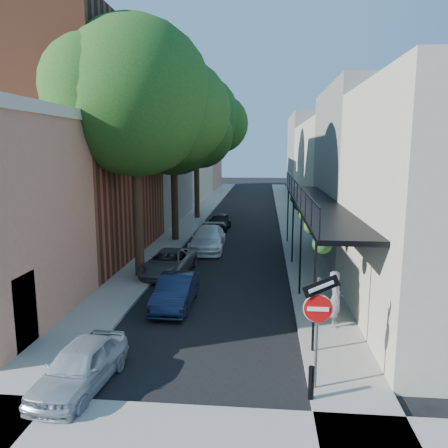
% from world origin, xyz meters
% --- Properties ---
extents(ground, '(160.00, 160.00, 0.00)m').
position_xyz_m(ground, '(0.00, 0.00, 0.00)').
color(ground, black).
rests_on(ground, ground).
extents(road_surface, '(6.00, 64.00, 0.01)m').
position_xyz_m(road_surface, '(0.00, 30.00, 0.01)').
color(road_surface, black).
rests_on(road_surface, ground).
extents(sidewalk_left, '(2.00, 64.00, 0.12)m').
position_xyz_m(sidewalk_left, '(-4.00, 30.00, 0.06)').
color(sidewalk_left, gray).
rests_on(sidewalk_left, ground).
extents(sidewalk_right, '(2.00, 64.00, 0.12)m').
position_xyz_m(sidewalk_right, '(4.00, 30.00, 0.06)').
color(sidewalk_right, gray).
rests_on(sidewalk_right, ground).
extents(sidewalk_cross, '(12.00, 2.00, 0.12)m').
position_xyz_m(sidewalk_cross, '(0.00, -1.00, 0.06)').
color(sidewalk_cross, gray).
rests_on(sidewalk_cross, ground).
extents(buildings_left, '(10.10, 59.10, 12.00)m').
position_xyz_m(buildings_left, '(-9.30, 28.76, 4.94)').
color(buildings_left, tan).
rests_on(buildings_left, ground).
extents(buildings_right, '(9.80, 55.00, 10.00)m').
position_xyz_m(buildings_right, '(8.99, 29.49, 4.42)').
color(buildings_right, beige).
rests_on(buildings_right, ground).
extents(sign_post, '(0.89, 0.17, 2.99)m').
position_xyz_m(sign_post, '(3.16, 0.97, 2.04)').
color(sign_post, '#595B60').
rests_on(sign_post, ground).
extents(bollard, '(0.14, 0.14, 0.80)m').
position_xyz_m(bollard, '(3.00, 0.50, 0.52)').
color(bollard, black).
rests_on(bollard, sidewalk_right).
extents(oak_near, '(7.48, 6.80, 11.42)m').
position_xyz_m(oak_near, '(-3.37, 10.26, 7.88)').
color(oak_near, '#322014').
rests_on(oak_near, ground).
extents(oak_mid, '(6.60, 6.00, 10.20)m').
position_xyz_m(oak_mid, '(-3.42, 18.23, 7.06)').
color(oak_mid, '#322014').
rests_on(oak_mid, ground).
extents(oak_far, '(7.70, 7.00, 11.90)m').
position_xyz_m(oak_far, '(-3.35, 27.27, 8.26)').
color(oak_far, '#322014').
rests_on(oak_far, ground).
extents(parked_car_a, '(1.66, 3.48, 1.15)m').
position_xyz_m(parked_car_a, '(-2.60, 0.66, 0.57)').
color(parked_car_a, '#A7B0B9').
rests_on(parked_car_a, ground).
extents(parked_car_b, '(1.28, 3.61, 1.19)m').
position_xyz_m(parked_car_b, '(-1.40, 6.42, 0.59)').
color(parked_car_b, '#111B36').
rests_on(parked_car_b, ground).
extents(parked_car_c, '(2.25, 4.25, 1.14)m').
position_xyz_m(parked_car_c, '(-2.60, 10.58, 0.57)').
color(parked_car_c, '#5A5D62').
rests_on(parked_car_c, ground).
extents(parked_car_d, '(2.02, 4.73, 1.36)m').
position_xyz_m(parked_car_d, '(-1.40, 15.67, 0.68)').
color(parked_car_d, white).
rests_on(parked_car_d, ground).
extents(parked_car_e, '(1.60, 3.61, 1.21)m').
position_xyz_m(parked_car_e, '(-1.40, 22.16, 0.60)').
color(parked_car_e, black).
rests_on(parked_car_e, ground).
extents(pedestrian, '(0.50, 0.71, 1.85)m').
position_xyz_m(pedestrian, '(4.21, 4.90, 1.05)').
color(pedestrian, slate).
rests_on(pedestrian, sidewalk_right).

